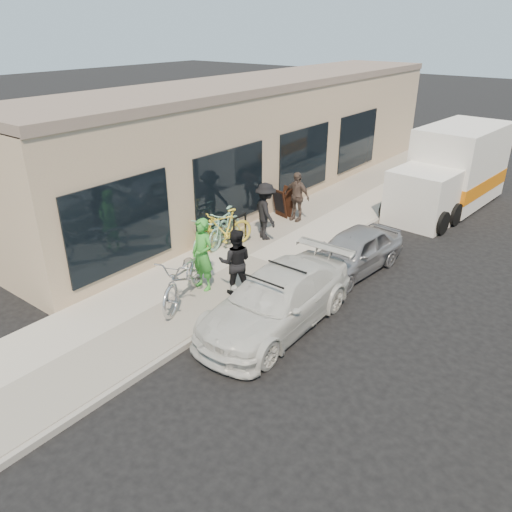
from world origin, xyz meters
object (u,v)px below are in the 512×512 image
Objects in this scene: tandem_bike at (184,277)px; cruiser_bike_b at (212,232)px; bike_rack at (240,227)px; cruiser_bike_a at (225,227)px; bystander_b at (297,196)px; man_standing at (235,262)px; bystander_a at (266,211)px; cruiser_bike_c at (223,230)px; sedan_silver at (353,252)px; moving_truck at (452,172)px; woman_rider at (203,255)px; sedan_white at (277,300)px; sandwich_board at (283,202)px.

cruiser_bike_b is at bearing 97.00° from tandem_bike.
cruiser_bike_a is (-0.31, -0.30, 0.01)m from bike_rack.
cruiser_bike_b is 1.19× the size of bystander_b.
bystander_a reaches higher than man_standing.
cruiser_bike_c is at bearing 91.19° from tandem_bike.
tandem_bike reaches higher than bike_rack.
cruiser_bike_c is (-3.44, -1.18, 0.14)m from sedan_silver.
bike_rack is 0.51× the size of bystander_a.
cruiser_bike_a reaches higher than cruiser_bike_b.
moving_truck is at bearing 52.65° from cruiser_bike_b.
cruiser_bike_b is at bearing -112.11° from cruiser_bike_c.
sedan_white is at bearing 4.58° from woman_rider.
bike_rack is 0.90m from bystander_a.
sedan_white is 0.74× the size of moving_truck.
bystander_a is at bearing 52.79° from cruiser_bike_b.
sedan_silver is 3.64m from bystander_b.
bike_rack is 0.15× the size of moving_truck.
woman_rider is at bearing -41.94° from cruiser_bike_c.
bike_rack is at bearing 85.26° from tandem_bike.
bystander_b is (-3.06, 1.93, 0.37)m from sedan_silver.
tandem_bike is at bearing -77.41° from woman_rider.
bike_rack is 0.92× the size of sandwich_board.
man_standing is at bearing -110.84° from sedan_silver.
moving_truck is (0.30, 10.06, 0.61)m from sedan_white.
cruiser_bike_b is at bearing -115.31° from bike_rack.
bystander_b is (-1.56, 4.90, -0.01)m from man_standing.
bystander_a is at bearing 46.07° from cruiser_bike_a.
sedan_white is 2.32× the size of cruiser_bike_c.
tandem_bike is (-2.18, -3.96, 0.17)m from sedan_silver.
bike_rack is 2.61m from bystander_b.
sedan_silver is at bearing -13.60° from sandwich_board.
bystander_a is at bearing -55.28° from sandwich_board.
sedan_white is 3.32m from sedan_silver.
bystander_b is at bearing 68.16° from cruiser_bike_b.
woman_rider is at bearing -99.70° from moving_truck.
tandem_bike reaches higher than cruiser_bike_c.
bike_rack is at bearing -93.58° from bystander_b.
tandem_bike is at bearing -71.58° from bike_rack.
man_standing is (-1.44, 0.36, 0.33)m from sedan_white.
bystander_b reaches higher than sedan_white.
cruiser_bike_a is at bearing -135.54° from bike_rack.
moving_truck is 2.56× the size of tandem_bike.
bystander_a is at bearing 107.51° from woman_rider.
cruiser_bike_c is (-3.38, 2.14, 0.09)m from sedan_white.
bike_rack is 3.35m from sedan_silver.
sandwich_board is 0.53× the size of cruiser_bike_a.
cruiser_bike_a is at bearing -75.13° from sandwich_board.
cruiser_bike_b reaches higher than bike_rack.
sedan_white is 2.54× the size of bystander_a.
moving_truck is at bearing 56.86° from bystander_b.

